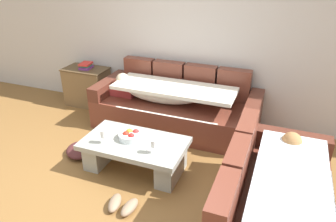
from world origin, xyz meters
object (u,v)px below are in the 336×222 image
Objects in this scene: wine_glass_near_left at (103,134)px; pair_of_shoes at (122,205)px; crumpled_garment at (79,150)px; couch_near_window at (274,208)px; side_cabinet at (87,87)px; open_magazine at (161,147)px; book_stack_on_cabinet at (86,66)px; coffee_table at (135,151)px; fruit_bowl at (131,135)px; wine_glass_near_right at (154,144)px; couch_along_wall at (174,107)px.

wine_glass_near_left reaches higher than pair_of_shoes.
pair_of_shoes is at bearing -33.88° from crumpled_garment.
couch_near_window reaches higher than side_cabinet.
open_magazine is 2.37m from book_stack_on_cabinet.
coffee_table is 4.29× the size of fruit_bowl.
wine_glass_near_right is at bearing 75.35° from couch_near_window.
fruit_bowl is 0.39× the size of side_cabinet.
side_cabinet is at bearing 141.38° from wine_glass_near_right.
side_cabinet is (-1.58, 1.37, 0.08)m from coffee_table.
couch_along_wall is 1.66m from side_cabinet.
crumpled_garment is at bearing -60.59° from side_cabinet.
wine_glass_near_left is (-0.36, -1.30, 0.16)m from couch_along_wall.
side_cabinet reaches higher than crumpled_garment.
couch_near_window reaches higher than open_magazine.
wine_glass_near_left is 0.23× the size of side_cabinet.
coffee_table is 0.83m from crumpled_garment.
book_stack_on_cabinet reaches higher than side_cabinet.
crumpled_garment is (0.77, -1.37, -0.26)m from side_cabinet.
couch_along_wall is at bearing 43.50° from couch_near_window.
couch_near_window is 5.01× the size of crumpled_garment.
fruit_bowl is at bearing 155.77° from open_magazine.
book_stack_on_cabinet is at bearing 171.81° from couch_along_wall.
side_cabinet is 2.70m from pair_of_shoes.
book_stack_on_cabinet reaches higher than wine_glass_near_left.
crumpled_garment is (-0.87, -1.14, -0.27)m from couch_along_wall.
open_magazine is at bearing 13.08° from wine_glass_near_left.
couch_near_window is 1.94m from wine_glass_near_left.
open_magazine reaches higher than pair_of_shoes.
coffee_table is at bearing 28.08° from wine_glass_near_left.
couch_near_window is at bearing -30.38° from book_stack_on_cabinet.
couch_along_wall is 1.17× the size of couch_near_window.
crumpled_garment is (-0.81, 0.00, -0.18)m from coffee_table.
open_magazine is at bearing -7.50° from fruit_bowl.
crumpled_garment is at bearing 78.71° from couch_near_window.
couch_along_wall is at bearing 93.78° from pair_of_shoes.
open_magazine is 1.19m from crumpled_garment.
couch_near_window is at bearing -16.67° from coffee_table.
wine_glass_near_right is 0.23× the size of side_cabinet.
wine_glass_near_left is at bearing -178.14° from wine_glass_near_right.
crumpled_garment is (0.75, -1.37, -0.63)m from book_stack_on_cabinet.
book_stack_on_cabinet is (-1.90, 1.39, 0.30)m from open_magazine.
coffee_table is 7.23× the size of wine_glass_near_left.
couch_along_wall is 14.16× the size of wine_glass_near_right.
couch_along_wall is 1.15m from coffee_table.
couch_along_wall is 8.39× the size of fruit_bowl.
wine_glass_near_left is 0.69× the size of book_stack_on_cabinet.
fruit_bowl is 0.83m from crumpled_garment.
wine_glass_near_right is at bearing 1.86° from wine_glass_near_left.
crumpled_garment is at bearing 172.68° from wine_glass_near_right.
couch_near_window is 3.68m from side_cabinet.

